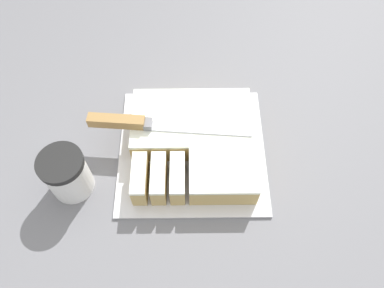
{
  "coord_description": "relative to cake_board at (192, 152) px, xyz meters",
  "views": [
    {
      "loc": [
        -0.01,
        -0.39,
        1.57
      ],
      "look_at": [
        -0.01,
        -0.0,
        0.92
      ],
      "focal_mm": 35.0,
      "sensor_mm": 36.0,
      "label": 1
    }
  ],
  "objects": [
    {
      "name": "ground_plane",
      "position": [
        0.01,
        0.0,
        -0.89
      ],
      "size": [
        8.0,
        8.0,
        0.0
      ],
      "primitive_type": "plane",
      "color": "#4C4742"
    },
    {
      "name": "countertop",
      "position": [
        0.01,
        0.0,
        -0.45
      ],
      "size": [
        1.4,
        1.1,
        0.89
      ],
      "color": "slate",
      "rests_on": "ground_plane"
    },
    {
      "name": "cake_board",
      "position": [
        0.0,
        0.0,
        0.0
      ],
      "size": [
        0.3,
        0.3,
        0.01
      ],
      "color": "silver",
      "rests_on": "countertop"
    },
    {
      "name": "cake",
      "position": [
        0.0,
        0.0,
        0.03
      ],
      "size": [
        0.25,
        0.24,
        0.06
      ],
      "color": "tan",
      "rests_on": "cake_board"
    },
    {
      "name": "knife",
      "position": [
        -0.11,
        0.03,
        0.07
      ],
      "size": [
        0.33,
        0.05,
        0.02
      ],
      "rotation": [
        0.0,
        0.0,
        -0.08
      ],
      "color": "silver",
      "rests_on": "cake"
    },
    {
      "name": "coffee_cup",
      "position": [
        -0.24,
        -0.07,
        0.05
      ],
      "size": [
        0.09,
        0.09,
        0.1
      ],
      "color": "white",
      "rests_on": "countertop"
    }
  ]
}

